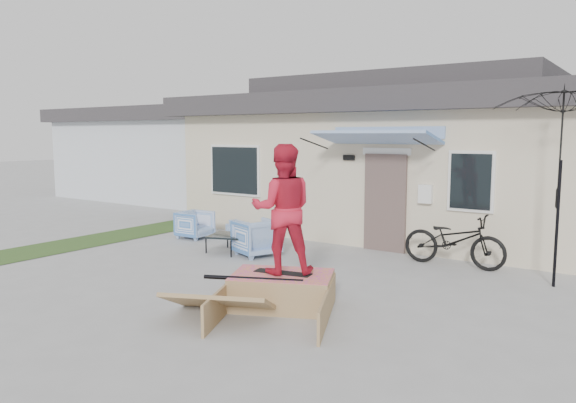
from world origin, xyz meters
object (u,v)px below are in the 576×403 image
Objects in this scene: armchair_left at (195,223)px; coffee_table at (229,243)px; armchair_right at (256,236)px; patio_umbrella at (560,182)px; bicycle at (454,234)px; skateboard at (283,272)px; loveseat at (251,227)px; skate_ramp at (282,290)px; skater at (283,207)px.

coffee_table is at bearing -116.09° from armchair_left.
armchair_right is 0.30× the size of patio_umbrella.
armchair_right is 1.07× the size of coffee_table.
armchair_right is at bearing -170.12° from patio_umbrella.
coffee_table is at bearing -170.46° from patio_umbrella.
bicycle reaches higher than armchair_left.
skateboard is at bearing -37.47° from coffee_table.
bicycle is (4.93, 0.02, 0.34)m from loveseat.
armchair_right is at bearing -108.28° from armchair_left.
skateboard is (3.63, -3.80, 0.22)m from loveseat.
armchair_right is (2.41, -0.66, 0.05)m from armchair_left.
armchair_right is 3.44m from skate_ramp.
skate_ramp is at bearing 160.91° from bicycle.
armchair_right is at bearing 110.08° from skate_ramp.
armchair_left is 5.74m from skate_ramp.
skate_ramp is (4.81, -3.13, -0.13)m from armchair_left.
coffee_table is 4.62m from bicycle.
bicycle is 0.70× the size of patio_umbrella.
coffee_table is 0.90× the size of skateboard.
armchair_left is 6.14m from bicycle.
armchair_right is 0.72m from coffee_table.
skater is at bearing 90.00° from skate_ramp.
armchair_left is 8.04m from patio_umbrella.
armchair_right reaches higher than skateboard.
patio_umbrella is at bearing 36.36° from skateboard.
bicycle is at bearing 133.12° from armchair_right.
loveseat is 1.69× the size of skateboard.
armchair_right is 3.39m from skateboard.
skate_ramp is (3.65, -3.85, -0.05)m from loveseat.
bicycle is at bearing -85.97° from armchair_left.
skater reaches higher than patio_umbrella.
skater is at bearing 160.45° from bicycle.
loveseat is 0.76× the size of skate_ramp.
armchair_left is at bearing 50.81° from loveseat.
bicycle is (4.36, 1.48, 0.43)m from coffee_table.
skater is at bearing 152.71° from loveseat.
patio_umbrella is at bearing -164.54° from loveseat.
armchair_right is at bearing 6.75° from coffee_table.
loveseat is 0.78× the size of skater.
loveseat is 1.37m from armchair_left.
skateboard is (-1.31, -3.82, -0.12)m from bicycle.
armchair_right reaches higher than coffee_table.
patio_umbrella is (6.75, -0.42, 1.46)m from loveseat.
bicycle is (3.68, 1.40, 0.21)m from armchair_right.
loveseat is at bearing -61.12° from armchair_left.
armchair_right reaches higher than skate_ramp.
armchair_left is at bearing -83.13° from armchair_right.
coffee_table is 0.41× the size of skate_ramp.
skater reaches higher than skate_ramp.
bicycle is 1.04× the size of skater.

